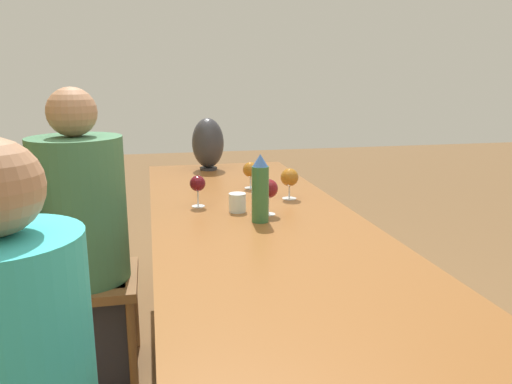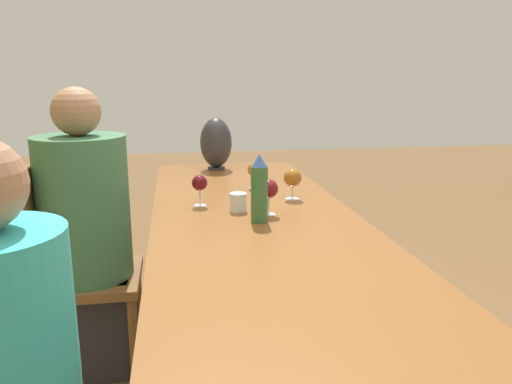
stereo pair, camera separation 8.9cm
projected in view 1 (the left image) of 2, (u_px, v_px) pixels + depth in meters
The scene contains 10 objects.
dining_table at pixel (267, 249), 1.84m from camera, with size 2.86×0.83×0.77m.
water_bottle at pixel (260, 189), 1.90m from camera, with size 0.07×0.07×0.26m.
water_tumbler at pixel (237, 203), 2.06m from camera, with size 0.07×0.07×0.08m.
vase at pixel (208, 143), 2.95m from camera, with size 0.19×0.19×0.31m.
wine_glass_0 at pixel (250, 170), 2.48m from camera, with size 0.08×0.08×0.13m.
wine_glass_1 at pixel (268, 189), 2.01m from camera, with size 0.08×0.08×0.15m.
wine_glass_2 at pixel (198, 184), 2.13m from camera, with size 0.07×0.07×0.14m.
wine_glass_3 at pixel (290, 178), 2.27m from camera, with size 0.08×0.08×0.14m.
chair_far at pixel (67, 268), 2.15m from camera, with size 0.44×0.44×0.96m.
person_far at pixel (85, 230), 2.13m from camera, with size 0.39×0.39×1.28m.
Camera 1 is at (-1.69, 0.41, 1.32)m, focal length 35.00 mm.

